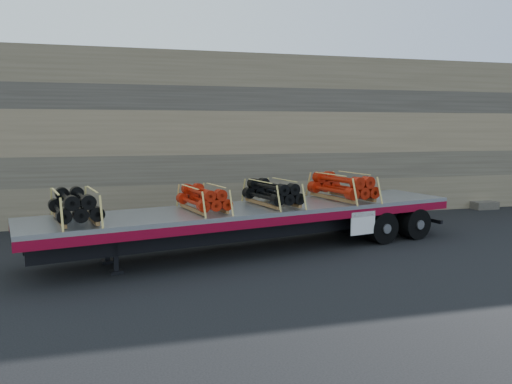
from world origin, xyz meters
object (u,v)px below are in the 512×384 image
at_px(trailer, 256,228).
at_px(bundle_rear, 342,187).
at_px(bundle_front, 75,206).
at_px(bundle_midrear, 272,193).
at_px(bundle_midfront, 203,199).

distance_m(trailer, bundle_rear, 3.59).
height_order(bundle_front, bundle_rear, bundle_rear).
distance_m(bundle_front, bundle_midrear, 6.07).
xyz_separation_m(trailer, bundle_front, (-5.34, -1.16, 1.11)).
xyz_separation_m(trailer, bundle_midfront, (-1.74, -0.38, 1.07)).
relative_size(trailer, bundle_rear, 5.68).
xyz_separation_m(trailer, bundle_rear, (3.32, 0.72, 1.15)).
bearing_deg(bundle_front, bundle_rear, -0.00).
xyz_separation_m(bundle_midfront, bundle_rear, (5.06, 1.10, 0.08)).
relative_size(bundle_midfront, bundle_midrear, 0.93).
bearing_deg(bundle_midfront, bundle_midrear, -0.00).
bearing_deg(bundle_front, bundle_midfront, 0.00).
xyz_separation_m(bundle_midrear, bundle_rear, (2.73, 0.59, 0.05)).
bearing_deg(bundle_rear, bundle_front, 180.00).
distance_m(bundle_midrear, bundle_rear, 2.79).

